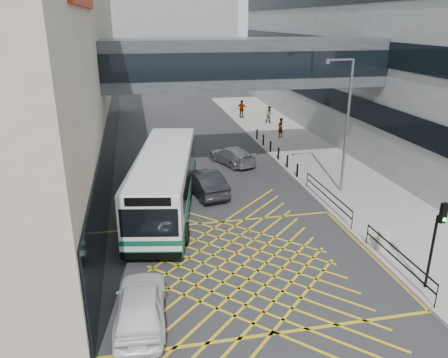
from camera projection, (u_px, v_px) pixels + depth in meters
ground at (242, 266)px, 19.06m from camera, size 120.00×120.00×0.00m
building_right at (425, 21)px, 42.23m from camera, size 24.09×44.00×20.00m
building_far at (143, 27)px, 70.80m from camera, size 28.00×16.00×18.00m
skybridge at (245, 63)px, 28.09m from camera, size 20.00×4.10×3.00m
pavement at (307, 154)px, 34.53m from camera, size 6.00×54.00×0.16m
box_junction at (242, 265)px, 19.06m from camera, size 12.00×9.00×0.01m
bus at (165, 180)px, 24.03m from camera, size 4.87×12.21×3.34m
car_white at (141, 305)px, 15.23m from camera, size 2.25×4.83×1.50m
car_dark at (205, 182)px, 26.69m from camera, size 2.80×5.12×1.52m
car_silver at (232, 155)px, 32.31m from camera, size 3.36×4.73×1.36m
traffic_light at (437, 234)px, 16.36m from camera, size 0.28×0.44×3.68m
street_lamp at (345, 119)px, 25.39m from camera, size 1.80×0.31×7.92m
litter_bin at (383, 240)px, 19.92m from camera, size 0.54×0.54×0.94m
kerb_railings at (355, 218)px, 21.56m from camera, size 0.05×12.54×1.00m
bollards at (274, 150)px, 33.83m from camera, size 0.14×10.14×0.90m
pedestrian_a at (280, 128)px, 38.96m from camera, size 0.85×0.80×1.75m
pedestrian_b at (270, 115)px, 44.29m from camera, size 0.89×0.58×1.73m
pedestrian_c at (242, 109)px, 46.70m from camera, size 1.24×1.06×1.90m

